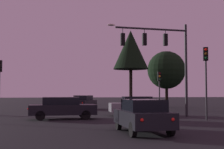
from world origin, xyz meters
The scene contains 10 objects.
ground_plane centered at (0.00, 24.50, 0.00)m, with size 168.00×168.00×0.00m, color black.
traffic_signal_mast_arm centered at (5.04, 14.66, 4.99)m, with size 6.25×0.68×7.06m.
traffic_light_corner_left centered at (6.83, 20.73, 2.72)m, with size 0.30×0.35×3.82m.
traffic_light_far_side centered at (7.03, 11.69, 3.41)m, with size 0.36×0.38×4.85m.
car_nearside_lane centered at (1.21, 6.39, 0.79)m, with size 1.97×4.12×1.52m.
car_crossing_left centered at (3.48, 16.74, 0.79)m, with size 4.19×1.89×1.52m.
car_crossing_right centered at (-2.34, 14.23, 0.80)m, with size 4.66×1.96×1.52m.
car_far_lane centered at (0.11, 26.46, 0.79)m, with size 3.22×4.27×1.52m.
tree_behind_sign centered at (10.65, 29.35, 4.63)m, with size 4.73×4.73×7.01m.
tree_left_far centered at (5.20, 25.63, 6.52)m, with size 3.87×3.87×8.71m.
Camera 1 is at (-2.59, -7.33, 1.84)m, focal length 49.45 mm.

